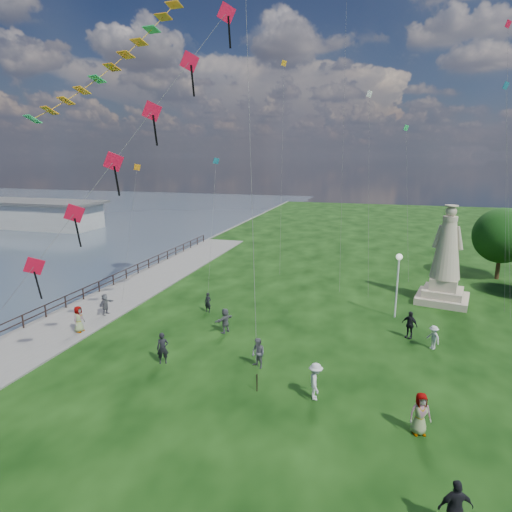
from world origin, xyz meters
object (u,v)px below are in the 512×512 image
(pier_pavilion, at_px, (19,213))
(lamppost, at_px, (398,272))
(person_1, at_px, (258,353))
(person_2, at_px, (315,381))
(person_6, at_px, (208,302))
(person_9, at_px, (410,325))
(statue, at_px, (445,266))
(person_11, at_px, (225,320))
(person_4, at_px, (420,414))
(person_5, at_px, (105,305))
(person_0, at_px, (163,348))
(person_8, at_px, (433,337))
(person_3, at_px, (456,507))
(person_10, at_px, (79,320))

(pier_pavilion, bearing_deg, lamppost, -24.46)
(lamppost, xyz_separation_m, person_1, (-7.24, -9.81, -2.48))
(lamppost, bearing_deg, person_2, -107.84)
(person_2, bearing_deg, person_1, 43.99)
(person_6, xyz_separation_m, person_9, (13.80, -0.72, 0.15))
(statue, height_order, person_11, statue)
(person_4, xyz_separation_m, person_5, (-20.36, 7.88, -0.13))
(person_0, distance_m, person_4, 13.26)
(statue, relative_size, person_9, 4.32)
(lamppost, distance_m, person_6, 13.58)
(person_4, bearing_deg, person_11, 128.82)
(statue, distance_m, person_9, 8.66)
(person_4, relative_size, person_8, 1.25)
(person_3, xyz_separation_m, person_4, (-0.63, 4.75, -0.00))
(pier_pavilion, bearing_deg, statue, -19.66)
(person_3, bearing_deg, person_5, -48.89)
(person_2, height_order, person_11, person_2)
(person_8, relative_size, person_10, 0.85)
(person_3, distance_m, person_5, 24.50)
(statue, xyz_separation_m, person_0, (-16.01, -15.23, -1.98))
(person_5, bearing_deg, person_6, -64.75)
(person_9, xyz_separation_m, person_10, (-20.26, -5.13, -0.02))
(person_3, xyz_separation_m, person_6, (-14.30, 15.37, -0.18))
(person_6, distance_m, person_11, 3.99)
(person_3, bearing_deg, person_0, -46.16)
(statue, relative_size, person_1, 4.55)
(person_4, distance_m, person_8, 8.73)
(person_5, xyz_separation_m, person_9, (20.50, 2.02, 0.11))
(person_8, bearing_deg, pier_pavilion, -154.61)
(lamppost, distance_m, person_9, 4.28)
(pier_pavilion, distance_m, person_3, 75.32)
(pier_pavilion, distance_m, person_4, 72.06)
(lamppost, xyz_separation_m, person_8, (2.01, -4.74, -2.58))
(person_0, bearing_deg, person_2, -34.64)
(person_11, bearing_deg, person_4, 80.47)
(person_11, bearing_deg, pier_pavilion, -99.70)
(person_0, bearing_deg, person_11, 43.07)
(pier_pavilion, relative_size, person_0, 17.22)
(statue, distance_m, lamppost, 5.78)
(person_5, xyz_separation_m, person_10, (0.23, -3.11, 0.09))
(person_0, relative_size, person_4, 0.97)
(person_2, xyz_separation_m, person_3, (5.10, -6.14, 0.01))
(person_10, bearing_deg, person_6, -47.38)
(lamppost, distance_m, person_1, 12.44)
(pier_pavilion, distance_m, person_5, 51.00)
(lamppost, distance_m, person_11, 12.34)
(person_11, bearing_deg, person_1, 64.43)
(person_8, xyz_separation_m, person_10, (-21.52, -3.84, 0.13))
(person_2, bearing_deg, person_0, 68.46)
(person_1, bearing_deg, person_3, -12.30)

